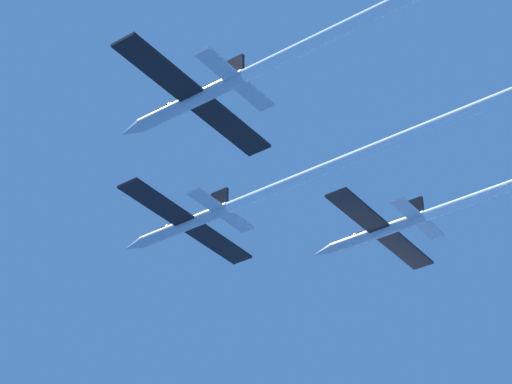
# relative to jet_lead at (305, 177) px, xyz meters

# --- Properties ---
(jet_lead) EXTENTS (17.91, 52.92, 2.97)m
(jet_lead) POSITION_rel_jet_lead_xyz_m (0.00, 0.00, 0.00)
(jet_lead) COLOR #B2BAC6
(jet_left_wing) EXTENTS (17.91, 62.72, 2.97)m
(jet_left_wing) POSITION_rel_jet_lead_xyz_m (-14.32, -17.01, 0.34)
(jet_left_wing) COLOR #B2BAC6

